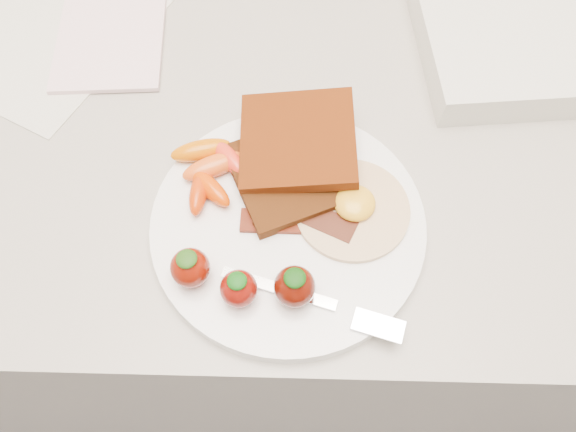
{
  "coord_description": "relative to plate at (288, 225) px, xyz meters",
  "views": [
    {
      "loc": [
        -0.0,
        1.3,
        1.41
      ],
      "look_at": [
        -0.01,
        1.55,
        0.93
      ],
      "focal_mm": 35.0,
      "sensor_mm": 36.0,
      "label": 1
    }
  ],
  "objects": [
    {
      "name": "bacon_strips",
      "position": [
        0.01,
        0.01,
        0.01
      ],
      "size": [
        0.12,
        0.07,
        0.01
      ],
      "color": "black",
      "rests_on": "plate"
    },
    {
      "name": "paper_sheet",
      "position": [
        -0.29,
        0.26,
        -0.01
      ],
      "size": [
        0.29,
        0.32,
        0.0
      ],
      "primitive_type": "cube",
      "rotation": [
        0.0,
        0.0,
        -0.47
      ],
      "color": "beige",
      "rests_on": "counter"
    },
    {
      "name": "fried_egg",
      "position": [
        0.06,
        0.01,
        0.01
      ],
      "size": [
        0.12,
        0.12,
        0.02
      ],
      "color": "beige",
      "rests_on": "plate"
    },
    {
      "name": "fork",
      "position": [
        0.03,
        -0.09,
        0.01
      ],
      "size": [
        0.17,
        0.07,
        0.0
      ],
      "color": "silver",
      "rests_on": "plate"
    },
    {
      "name": "baby_carrots",
      "position": [
        -0.08,
        0.05,
        0.02
      ],
      "size": [
        0.09,
        0.1,
        0.02
      ],
      "color": "#DF5216",
      "rests_on": "plate"
    },
    {
      "name": "notepad",
      "position": [
        -0.22,
        0.26,
        -0.0
      ],
      "size": [
        0.14,
        0.19,
        0.01
      ],
      "primitive_type": "cube",
      "rotation": [
        0.0,
        0.0,
        0.07
      ],
      "color": "silver",
      "rests_on": "paper_sheet"
    },
    {
      "name": "toast_upper",
      "position": [
        0.01,
        0.08,
        0.03
      ],
      "size": [
        0.12,
        0.12,
        0.03
      ],
      "primitive_type": "cube",
      "rotation": [
        0.0,
        -0.1,
        0.03
      ],
      "color": "#341804",
      "rests_on": "toast_lower"
    },
    {
      "name": "plate",
      "position": [
        0.0,
        0.0,
        0.0
      ],
      "size": [
        0.27,
        0.27,
        0.02
      ],
      "primitive_type": "cylinder",
      "color": "white",
      "rests_on": "counter"
    },
    {
      "name": "strawberries",
      "position": [
        -0.04,
        -0.07,
        0.03
      ],
      "size": [
        0.13,
        0.05,
        0.05
      ],
      "color": "#6B0F03",
      "rests_on": "plate"
    },
    {
      "name": "counter",
      "position": [
        0.01,
        0.15,
        -0.46
      ],
      "size": [
        2.0,
        0.6,
        0.9
      ],
      "primitive_type": "cube",
      "color": "gray",
      "rests_on": "ground"
    },
    {
      "name": "appliance",
      "position": [
        0.31,
        0.28,
        0.01
      ],
      "size": [
        0.35,
        0.29,
        0.04
      ],
      "primitive_type": "cube",
      "rotation": [
        0.0,
        0.0,
        0.1
      ],
      "color": "beige",
      "rests_on": "counter"
    },
    {
      "name": "toast_lower",
      "position": [
        0.0,
        0.05,
        0.02
      ],
      "size": [
        0.14,
        0.14,
        0.01
      ],
      "primitive_type": "cube",
      "rotation": [
        0.0,
        0.0,
        0.41
      ],
      "color": "black",
      "rests_on": "plate"
    }
  ]
}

